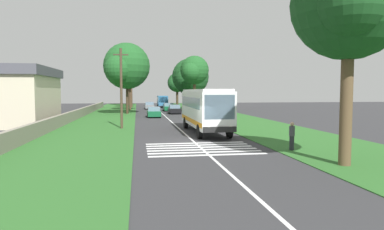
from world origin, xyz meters
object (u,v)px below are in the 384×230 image
(roadside_tree_left_3, at_px, (128,73))
(pedestrian, at_px, (292,136))
(roadside_tree_left_2, at_px, (131,75))
(roadside_tree_right_0, at_px, (177,83))
(coach_bus, at_px, (205,108))
(utility_pole, at_px, (121,87))
(trailing_car_0, at_px, (154,112))
(trailing_car_3, at_px, (149,106))
(trailing_car_2, at_px, (168,107))
(roadside_tree_right_2, at_px, (346,5))
(roadside_tree_right_1, at_px, (190,78))
(roadside_building, at_px, (10,96))
(trailing_car_1, at_px, (174,109))
(roadside_tree_left_1, at_px, (129,76))
(roadside_tree_right_3, at_px, (194,71))
(roadside_tree_left_0, at_px, (126,67))
(trailing_minibus_0, at_px, (162,100))

(roadside_tree_left_3, xyz_separation_m, pedestrian, (-68.97, -11.31, -7.18))
(roadside_tree_left_2, bearing_deg, roadside_tree_right_0, -49.02)
(coach_bus, xyz_separation_m, utility_pole, (4.10, 7.21, 1.81))
(trailing_car_0, xyz_separation_m, trailing_car_3, (21.82, -0.18, 0.00))
(trailing_car_2, xyz_separation_m, roadside_tree_right_2, (-47.16, -4.08, 6.89))
(roadside_tree_left_2, relative_size, roadside_tree_right_2, 0.91)
(trailing_car_0, bearing_deg, trailing_car_2, -12.85)
(roadside_tree_right_1, relative_size, roadside_building, 0.84)
(trailing_car_1, distance_m, roadside_building, 24.61)
(trailing_car_2, distance_m, roadside_building, 29.90)
(roadside_tree_left_1, height_order, roadside_tree_right_1, roadside_tree_right_1)
(trailing_car_0, height_order, roadside_tree_left_2, roadside_tree_left_2)
(coach_bus, xyz_separation_m, roadside_building, (9.96, 19.00, 0.95))
(coach_bus, distance_m, trailing_car_0, 18.84)
(trailing_car_0, bearing_deg, roadside_tree_left_2, 7.05)
(roadside_tree_right_0, bearing_deg, trailing_car_0, 168.97)
(roadside_tree_right_2, distance_m, roadside_tree_right_3, 41.78)
(coach_bus, distance_m, roadside_building, 21.47)
(trailing_car_2, height_order, roadside_tree_left_0, roadside_tree_left_0)
(trailing_minibus_0, relative_size, utility_pole, 0.79)
(trailing_minibus_0, distance_m, roadside_tree_right_3, 21.44)
(trailing_car_1, distance_m, roadside_tree_right_3, 7.54)
(roadside_tree_left_1, bearing_deg, roadside_tree_right_0, -28.96)
(trailing_car_3, xyz_separation_m, roadside_tree_left_1, (-3.21, 3.87, 5.83))
(trailing_car_2, relative_size, roadside_tree_right_0, 0.53)
(roadside_tree_right_3, bearing_deg, roadside_tree_left_3, 20.11)
(roadside_tree_right_1, distance_m, pedestrian, 46.75)
(trailing_car_0, relative_size, roadside_tree_left_2, 0.45)
(trailing_car_0, xyz_separation_m, roadside_tree_left_0, (7.41, 3.96, 6.61))
(roadside_tree_left_2, distance_m, roadside_tree_right_2, 62.84)
(roadside_tree_right_1, xyz_separation_m, roadside_tree_right_2, (-50.72, 0.34, 1.43))
(trailing_car_0, bearing_deg, trailing_car_3, -0.46)
(trailing_minibus_0, xyz_separation_m, roadside_tree_left_1, (-11.01, 7.03, 4.95))
(roadside_tree_right_1, bearing_deg, utility_pole, 160.56)
(trailing_car_2, height_order, roadside_tree_right_2, roadside_tree_right_2)
(roadside_tree_left_1, xyz_separation_m, roadside_tree_left_3, (22.05, 0.74, 1.59))
(trailing_car_3, distance_m, trailing_minibus_0, 8.46)
(trailing_minibus_0, bearing_deg, trailing_car_2, 179.99)
(coach_bus, bearing_deg, roadside_tree_right_2, -164.44)
(roadside_tree_left_1, relative_size, roadside_tree_right_2, 0.87)
(roadside_tree_left_0, bearing_deg, roadside_tree_right_2, -164.13)
(trailing_car_0, distance_m, roadside_tree_right_1, 20.47)
(trailing_minibus_0, relative_size, roadside_tree_left_3, 0.51)
(trailing_car_2, relative_size, pedestrian, 2.54)
(roadside_tree_right_0, relative_size, pedestrian, 4.81)
(trailing_car_0, height_order, roadside_tree_right_3, roadside_tree_right_3)
(trailing_car_3, relative_size, trailing_minibus_0, 0.72)
(trailing_car_3, xyz_separation_m, roadside_building, (-30.31, 15.69, 2.43))
(roadside_tree_right_3, bearing_deg, roadside_tree_left_2, 28.04)
(roadside_tree_right_1, distance_m, roadside_tree_right_3, 9.00)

